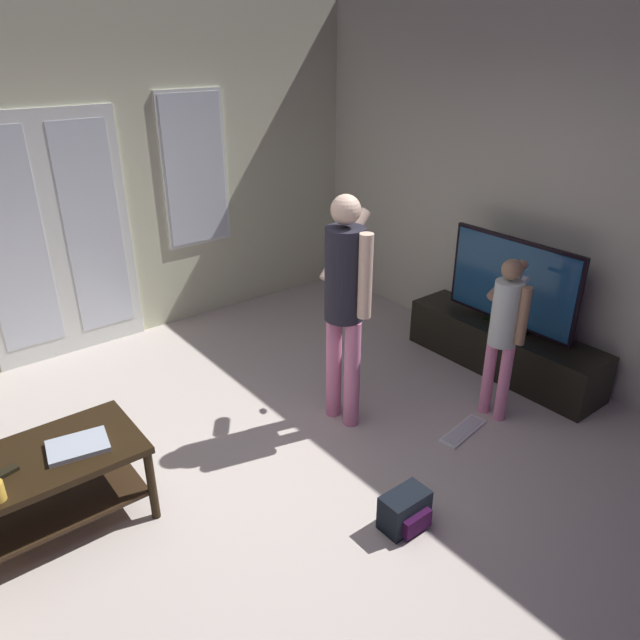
% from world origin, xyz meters
% --- Properties ---
extents(ground_plane, '(5.74, 5.36, 0.02)m').
position_xyz_m(ground_plane, '(0.00, 0.00, -0.01)').
color(ground_plane, beige).
extents(wall_back_with_doors, '(5.74, 0.09, 2.92)m').
position_xyz_m(wall_back_with_doors, '(0.01, 2.65, 1.41)').
color(wall_back_with_doors, beige).
rests_on(wall_back_with_doors, ground_plane).
extents(wall_right_plain, '(0.06, 5.36, 2.89)m').
position_xyz_m(wall_right_plain, '(2.84, 0.00, 1.44)').
color(wall_right_plain, beige).
rests_on(wall_right_plain, ground_plane).
extents(coffee_table, '(0.96, 0.60, 0.50)m').
position_xyz_m(coffee_table, '(-0.94, 0.50, 0.37)').
color(coffee_table, black).
rests_on(coffee_table, ground_plane).
extents(tv_stand, '(0.44, 1.68, 0.40)m').
position_xyz_m(tv_stand, '(2.52, 0.06, 0.20)').
color(tv_stand, black).
rests_on(tv_stand, ground_plane).
extents(flat_screen_tv, '(0.08, 1.15, 0.74)m').
position_xyz_m(flat_screen_tv, '(2.52, 0.06, 0.77)').
color(flat_screen_tv, black).
rests_on(flat_screen_tv, tv_stand).
extents(person_adult, '(0.56, 0.50, 1.66)m').
position_xyz_m(person_adult, '(1.01, 0.33, 0.99)').
color(person_adult, pink).
rests_on(person_adult, ground_plane).
extents(person_child, '(0.54, 0.35, 1.22)m').
position_xyz_m(person_child, '(1.91, -0.32, 0.73)').
color(person_child, pink).
rests_on(person_child, ground_plane).
extents(backpack, '(0.28, 0.20, 0.22)m').
position_xyz_m(backpack, '(0.59, -0.71, 0.11)').
color(backpack, black).
rests_on(backpack, ground_plane).
extents(loose_keyboard, '(0.45, 0.19, 0.02)m').
position_xyz_m(loose_keyboard, '(1.56, -0.34, 0.01)').
color(loose_keyboard, white).
rests_on(loose_keyboard, ground_plane).
extents(laptop_closed, '(0.35, 0.28, 0.03)m').
position_xyz_m(laptop_closed, '(-0.79, 0.45, 0.52)').
color(laptop_closed, '#A8B3C1').
rests_on(laptop_closed, coffee_table).
extents(tv_remote_black, '(0.18, 0.09, 0.02)m').
position_xyz_m(tv_remote_black, '(-1.18, 0.46, 0.51)').
color(tv_remote_black, black).
rests_on(tv_remote_black, coffee_table).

